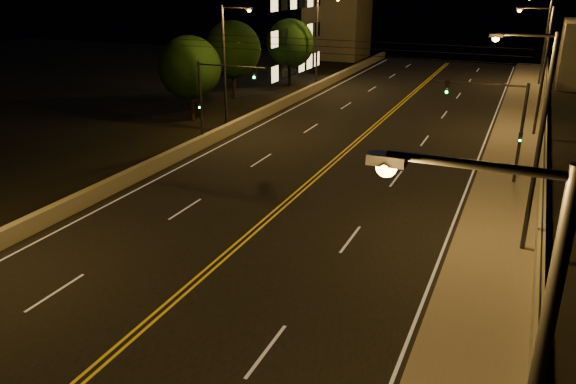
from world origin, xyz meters
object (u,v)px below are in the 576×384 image
at_px(streetlight_3, 544,35).
at_px(streetlight_1, 534,134).
at_px(streetlight_5, 227,61).
at_px(traffic_signal_left, 213,94).
at_px(streetlight_2, 541,64).
at_px(tree_1, 233,50).
at_px(streetlight_6, 319,37).
at_px(tree_2, 290,43).
at_px(traffic_signal_right, 503,121).
at_px(tree_0, 190,68).

bearing_deg(streetlight_3, streetlight_1, -90.00).
bearing_deg(streetlight_5, traffic_signal_left, -74.68).
relative_size(streetlight_2, tree_1, 1.27).
relative_size(streetlight_5, tree_1, 1.27).
height_order(streetlight_6, tree_2, streetlight_6).
xyz_separation_m(streetlight_2, tree_2, (-25.19, 12.90, -0.95)).
distance_m(streetlight_3, tree_2, 27.02).
height_order(traffic_signal_right, tree_0, tree_0).
relative_size(streetlight_5, streetlight_6, 1.00).
xyz_separation_m(streetlight_1, tree_0, (-26.14, 15.02, -1.04)).
bearing_deg(traffic_signal_left, streetlight_3, 59.39).
bearing_deg(traffic_signal_right, streetlight_3, 87.43).
bearing_deg(streetlight_3, tree_1, -145.87).
bearing_deg(streetlight_6, streetlight_3, 26.37).
relative_size(streetlight_3, streetlight_6, 1.00).
relative_size(streetlight_6, tree_1, 1.27).
xyz_separation_m(streetlight_2, traffic_signal_left, (-20.31, -11.71, -1.63)).
relative_size(streetlight_1, traffic_signal_right, 1.57).
xyz_separation_m(traffic_signal_left, tree_2, (-4.87, 24.61, 0.67)).
bearing_deg(streetlight_3, tree_0, -132.91).
bearing_deg(tree_2, tree_1, -104.06).
bearing_deg(tree_2, tree_0, -92.98).
distance_m(streetlight_5, traffic_signal_left, 4.62).
height_order(tree_1, tree_2, tree_1).
relative_size(streetlight_2, traffic_signal_right, 1.57).
bearing_deg(streetlight_2, streetlight_5, -160.65).
height_order(streetlight_1, streetlight_2, same).
xyz_separation_m(streetlight_5, streetlight_6, (0.00, 19.53, 0.00)).
height_order(traffic_signal_left, tree_2, tree_2).
relative_size(traffic_signal_right, tree_0, 0.86).
xyz_separation_m(streetlight_2, streetlight_6, (-21.46, 11.99, 0.00)).
relative_size(streetlight_5, tree_2, 1.33).
relative_size(traffic_signal_left, tree_0, 0.86).
bearing_deg(streetlight_2, streetlight_6, 150.81).
relative_size(streetlight_3, traffic_signal_left, 1.57).
bearing_deg(tree_1, streetlight_2, -8.40).
distance_m(traffic_signal_left, tree_0, 8.54).
xyz_separation_m(traffic_signal_left, tree_1, (-7.09, 15.76, 0.88)).
bearing_deg(tree_0, tree_1, 97.52).
distance_m(tree_0, tree_1, 9.63).
bearing_deg(streetlight_2, streetlight_1, -90.00).
relative_size(streetlight_1, streetlight_6, 1.00).
bearing_deg(streetlight_1, traffic_signal_left, 156.55).
distance_m(streetlight_1, traffic_signal_left, 22.20).
xyz_separation_m(streetlight_1, traffic_signal_left, (-20.31, 8.81, -1.63)).
height_order(streetlight_1, streetlight_5, same).
relative_size(streetlight_2, streetlight_5, 1.00).
height_order(traffic_signal_right, tree_2, tree_2).
bearing_deg(streetlight_5, streetlight_2, 19.35).
distance_m(streetlight_6, tree_1, 9.95).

